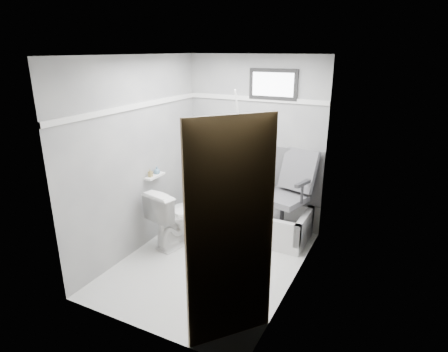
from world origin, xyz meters
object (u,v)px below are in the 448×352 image
Objects in this scene: toilet at (178,216)px; soap_bottle_b at (157,170)px; door at (244,260)px; office_chair at (283,193)px; bathtub at (253,219)px; soap_bottle_a at (150,173)px.

soap_bottle_b is at bearing 6.22° from toilet.
office_chair is at bearing 100.56° from door.
bathtub is 0.61m from office_chair.
soap_bottle_b reaches higher than toilet.
soap_bottle_b is at bearing 141.05° from door.
bathtub is at bearing -124.85° from toilet.
soap_bottle_a is at bearing -144.22° from bathtub.
door is (1.60, -1.51, 0.61)m from toilet.
soap_bottle_a is at bearing -90.00° from soap_bottle_b.
toilet is 7.49× the size of soap_bottle_a.
toilet is 0.39× the size of door.
door is 2.38m from soap_bottle_a.
soap_bottle_a reaches higher than bathtub.
door is at bearing -63.86° from office_chair.
door is at bearing -36.33° from soap_bottle_a.
bathtub is 0.75× the size of door.
toilet is (-0.79, -0.70, 0.18)m from bathtub.
toilet is 0.66m from soap_bottle_b.
soap_bottle_b is at bearing -139.71° from office_chair.
toilet is at bearing 17.17° from soap_bottle_a.
office_chair reaches higher than soap_bottle_b.
soap_bottle_b is (-0.32, 0.04, 0.57)m from toilet.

